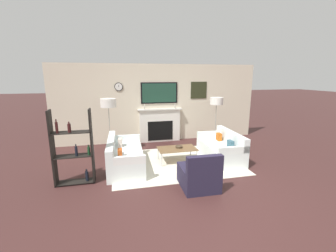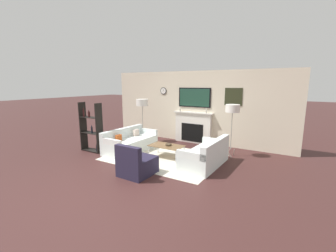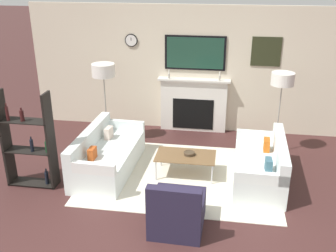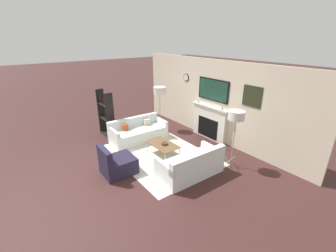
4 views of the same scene
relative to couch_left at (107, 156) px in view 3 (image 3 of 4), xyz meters
The scene contains 10 objects.
fireplace_wall 2.75m from the couch_left, 58.19° to the left, with size 7.21×0.28×2.70m.
area_rug 1.38m from the couch_left, ahead, with size 3.32×2.46×0.01m.
couch_left is the anchor object (origin of this frame).
couch_right 2.71m from the couch_left, ahead, with size 0.87×1.71×0.77m.
armchair 2.09m from the couch_left, 45.16° to the right, with size 0.74×0.84×0.81m.
coffee_table 1.42m from the couch_left, ahead, with size 1.03×0.60×0.38m.
decorative_bowl 1.48m from the couch_left, ahead, with size 0.19×0.19×0.06m.
floor_lamp_left 1.75m from the couch_left, 106.53° to the left, with size 0.45×0.45×1.66m.
floor_lamp_right 3.49m from the couch_left, 21.17° to the left, with size 0.42×0.42×1.62m.
shelf_unit 1.35m from the couch_left, 148.05° to the right, with size 0.82×0.28×1.63m.
Camera 3 is at (0.70, -3.88, 3.45)m, focal length 42.00 mm.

